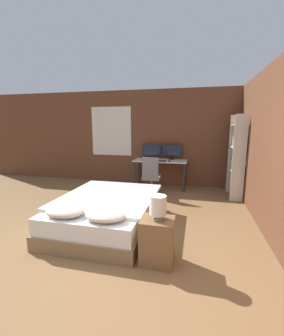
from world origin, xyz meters
TOP-DOWN VIEW (x-y plane):
  - ground_plane at (0.00, 0.00)m, footprint 20.00×20.00m
  - wall_back at (-0.03, 4.27)m, footprint 12.00×0.08m
  - wall_side_right at (2.00, 1.50)m, footprint 0.06×12.00m
  - bed at (-0.57, 1.23)m, footprint 1.55×2.06m
  - nightstand at (0.45, 0.42)m, footprint 0.41×0.37m
  - bedside_lamp at (0.45, 0.42)m, footprint 0.21×0.21m
  - desk at (-0.08, 3.89)m, footprint 1.44×0.63m
  - monitor_left at (-0.36, 4.10)m, footprint 0.54×0.16m
  - monitor_right at (0.21, 4.10)m, footprint 0.54×0.16m
  - keyboard at (-0.08, 3.68)m, footprint 0.37×0.13m
  - computer_mouse at (0.20, 3.68)m, footprint 0.07×0.05m
  - office_chair at (-0.17, 3.14)m, footprint 0.52×0.52m
  - bookshelf at (1.81, 3.44)m, footprint 0.28×0.75m

SIDE VIEW (x-z plane):
  - ground_plane at x=0.00m, z-range 0.00..0.00m
  - bed at x=-0.57m, z-range -0.04..0.57m
  - nightstand at x=0.45m, z-range 0.00..0.58m
  - office_chair at x=-0.17m, z-range -0.10..0.86m
  - desk at x=-0.08m, z-range 0.29..1.06m
  - bedside_lamp at x=0.45m, z-range 0.61..0.91m
  - keyboard at x=-0.08m, z-range 0.77..0.79m
  - computer_mouse at x=0.20m, z-range 0.77..0.81m
  - monitor_left at x=-0.36m, z-range 0.81..1.22m
  - monitor_right at x=0.21m, z-range 0.81..1.22m
  - bookshelf at x=1.81m, z-range 0.10..2.06m
  - wall_side_right at x=2.00m, z-range 0.00..2.70m
  - wall_back at x=-0.03m, z-range 0.00..2.70m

